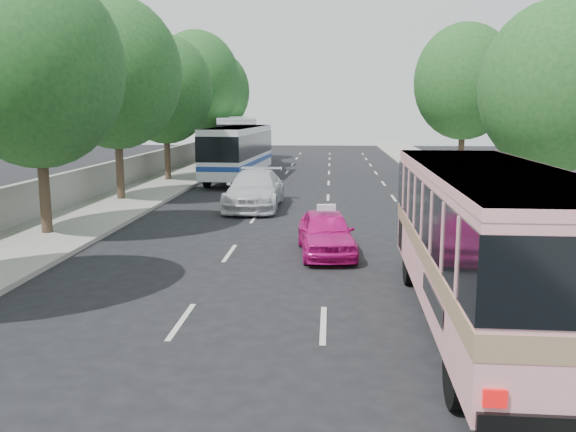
# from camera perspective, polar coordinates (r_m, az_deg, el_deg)

# --- Properties ---
(ground) EXTENTS (120.00, 120.00, 0.00)m
(ground) POSITION_cam_1_polar(r_m,az_deg,el_deg) (14.40, -0.59, -7.32)
(ground) COLOR black
(ground) RESTS_ON ground
(sidewalk_left) EXTENTS (4.00, 90.00, 0.15)m
(sidewalk_left) POSITION_cam_1_polar(r_m,az_deg,el_deg) (35.30, -11.82, 2.90)
(sidewalk_left) COLOR #9E998E
(sidewalk_left) RESTS_ON ground
(sidewalk_right) EXTENTS (4.00, 90.00, 0.12)m
(sidewalk_right) POSITION_cam_1_polar(r_m,az_deg,el_deg) (34.76, 16.28, 2.58)
(sidewalk_right) COLOR #9E998E
(sidewalk_right) RESTS_ON ground
(low_wall) EXTENTS (0.30, 90.00, 1.50)m
(low_wall) POSITION_cam_1_polar(r_m,az_deg,el_deg) (35.74, -14.66, 4.21)
(low_wall) COLOR #9E998E
(low_wall) RESTS_ON sidewalk_left
(tree_left_b) EXTENTS (5.70, 5.70, 8.88)m
(tree_left_b) POSITION_cam_1_polar(r_m,az_deg,el_deg) (21.89, -22.43, 13.26)
(tree_left_b) COLOR #38281E
(tree_left_b) RESTS_ON ground
(tree_left_c) EXTENTS (6.00, 6.00, 9.35)m
(tree_left_c) POSITION_cam_1_polar(r_m,az_deg,el_deg) (29.37, -15.77, 13.19)
(tree_left_c) COLOR #38281E
(tree_left_c) RESTS_ON ground
(tree_left_d) EXTENTS (5.52, 5.52, 8.60)m
(tree_left_d) POSITION_cam_1_polar(r_m,az_deg,el_deg) (36.95, -11.34, 11.86)
(tree_left_d) COLOR #38281E
(tree_left_d) RESTS_ON ground
(tree_left_e) EXTENTS (6.30, 6.30, 9.82)m
(tree_left_e) POSITION_cam_1_polar(r_m,az_deg,el_deg) (44.73, -8.50, 12.60)
(tree_left_e) COLOR #38281E
(tree_left_e) RESTS_ON ground
(tree_left_f) EXTENTS (5.88, 5.88, 9.16)m
(tree_left_f) POSITION_cam_1_polar(r_m,az_deg,el_deg) (52.59, -6.79, 11.76)
(tree_left_f) COLOR #38281E
(tree_left_f) RESTS_ON ground
(tree_right_near) EXTENTS (5.10, 5.10, 7.95)m
(tree_right_near) POSITION_cam_1_polar(r_m,az_deg,el_deg) (22.98, 24.00, 11.42)
(tree_right_near) COLOR #38281E
(tree_right_near) RESTS_ON ground
(tree_right_far) EXTENTS (6.00, 6.00, 9.35)m
(tree_right_far) POSITION_cam_1_polar(r_m,az_deg,el_deg) (38.53, 16.33, 12.31)
(tree_right_far) COLOR #38281E
(tree_right_far) RESTS_ON ground
(pink_bus) EXTENTS (2.74, 10.04, 3.19)m
(pink_bus) POSITION_cam_1_polar(r_m,az_deg,el_deg) (12.37, 18.17, -1.22)
(pink_bus) COLOR #FCA2AA
(pink_bus) RESTS_ON ground
(pink_taxi) EXTENTS (1.97, 4.03, 1.33)m
(pink_taxi) POSITION_cam_1_polar(r_m,az_deg,el_deg) (18.16, 3.58, -1.54)
(pink_taxi) COLOR #D21280
(pink_taxi) RESTS_ON ground
(white_pickup) EXTENTS (2.30, 5.62, 1.63)m
(white_pickup) POSITION_cam_1_polar(r_m,az_deg,el_deg) (26.66, -3.14, 2.47)
(white_pickup) COLOR silver
(white_pickup) RESTS_ON ground
(tour_coach_front) EXTENTS (2.98, 10.93, 3.23)m
(tour_coach_front) POSITION_cam_1_polar(r_m,az_deg,el_deg) (37.38, -4.65, 6.34)
(tour_coach_front) COLOR white
(tour_coach_front) RESTS_ON ground
(tour_coach_rear) EXTENTS (4.18, 12.61, 3.70)m
(tour_coach_rear) POSITION_cam_1_polar(r_m,az_deg,el_deg) (47.08, -4.60, 7.42)
(tour_coach_rear) COLOR white
(tour_coach_rear) RESTS_ON ground
(taxi_roof_sign) EXTENTS (0.57, 0.24, 0.18)m
(taxi_roof_sign) POSITION_cam_1_polar(r_m,az_deg,el_deg) (18.03, 3.60, 0.80)
(taxi_roof_sign) COLOR silver
(taxi_roof_sign) RESTS_ON pink_taxi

